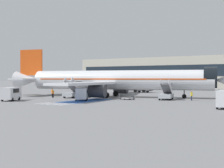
# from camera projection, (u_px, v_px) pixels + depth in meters

# --- Properties ---
(ground_plane) EXTENTS (600.00, 600.00, 0.00)m
(ground_plane) POSITION_uv_depth(u_px,v_px,m) (123.00, 97.00, 64.00)
(ground_plane) COLOR slate
(apron_leadline_yellow) EXTENTS (79.72, 17.69, 0.01)m
(apron_leadline_yellow) POSITION_uv_depth(u_px,v_px,m) (119.00, 97.00, 64.38)
(apron_leadline_yellow) COLOR gold
(apron_leadline_yellow) RESTS_ON ground_plane
(apron_stand_patch_blue) EXTENTS (4.64, 11.44, 0.01)m
(apron_stand_patch_blue) POSITION_uv_depth(u_px,v_px,m) (86.00, 101.00, 54.16)
(apron_stand_patch_blue) COLOR #2856A8
(apron_stand_patch_blue) RESTS_ON ground_plane
(apron_walkway_bar_0) EXTENTS (0.44, 3.60, 0.01)m
(apron_walkway_bar_0) POSITION_uv_depth(u_px,v_px,m) (43.00, 103.00, 49.15)
(apron_walkway_bar_0) COLOR silver
(apron_walkway_bar_0) RESTS_ON ground_plane
(apron_walkway_bar_1) EXTENTS (0.44, 3.60, 0.01)m
(apron_walkway_bar_1) POSITION_uv_depth(u_px,v_px,m) (48.00, 103.00, 48.54)
(apron_walkway_bar_1) COLOR silver
(apron_walkway_bar_1) RESTS_ON ground_plane
(apron_walkway_bar_2) EXTENTS (0.44, 3.60, 0.01)m
(apron_walkway_bar_2) POSITION_uv_depth(u_px,v_px,m) (54.00, 104.00, 47.93)
(apron_walkway_bar_2) COLOR silver
(apron_walkway_bar_2) RESTS_ON ground_plane
(apron_walkway_bar_3) EXTENTS (0.44, 3.60, 0.01)m
(apron_walkway_bar_3) POSITION_uv_depth(u_px,v_px,m) (60.00, 104.00, 47.33)
(apron_walkway_bar_3) COLOR silver
(apron_walkway_bar_3) RESTS_ON ground_plane
(apron_walkway_bar_4) EXTENTS (0.44, 3.60, 0.01)m
(apron_walkway_bar_4) POSITION_uv_depth(u_px,v_px,m) (67.00, 104.00, 46.72)
(apron_walkway_bar_4) COLOR silver
(apron_walkway_bar_4) RESTS_ON ground_plane
(airliner) EXTENTS (47.63, 36.72, 10.38)m
(airliner) POSITION_uv_depth(u_px,v_px,m) (116.00, 80.00, 64.51)
(airliner) COLOR silver
(airliner) RESTS_ON ground_plane
(boarding_stairs_forward) EXTENTS (3.18, 5.52, 3.77)m
(boarding_stairs_forward) POSITION_uv_depth(u_px,v_px,m) (166.00, 94.00, 56.85)
(boarding_stairs_forward) COLOR #ADB2BA
(boarding_stairs_forward) RESTS_ON ground_plane
(boarding_stairs_aft) EXTENTS (3.18, 5.52, 4.12)m
(boarding_stairs_aft) POSITION_uv_depth(u_px,v_px,m) (73.00, 93.00, 62.68)
(boarding_stairs_aft) COLOR #ADB2BA
(boarding_stairs_aft) RESTS_ON ground_plane
(fuel_tanker) EXTENTS (10.05, 2.77, 3.36)m
(fuel_tanker) POSITION_uv_depth(u_px,v_px,m) (135.00, 86.00, 85.95)
(fuel_tanker) COLOR #38383D
(fuel_tanker) RESTS_ON ground_plane
(service_van_2) EXTENTS (3.65, 4.98, 2.32)m
(service_van_2) POSITION_uv_depth(u_px,v_px,m) (11.00, 93.00, 54.17)
(service_van_2) COLOR silver
(service_van_2) RESTS_ON ground_plane
(service_van_3) EXTENTS (4.00, 4.84, 2.18)m
(service_van_3) POSITION_uv_depth(u_px,v_px,m) (82.00, 93.00, 54.98)
(service_van_3) COLOR silver
(service_van_3) RESTS_ON ground_plane
(baggage_cart) EXTENTS (2.80, 1.88, 0.87)m
(baggage_cart) POSITION_uv_depth(u_px,v_px,m) (127.00, 98.00, 57.22)
(baggage_cart) COLOR gray
(baggage_cart) RESTS_ON ground_plane
(ground_crew_0) EXTENTS (0.41, 0.49, 1.62)m
(ground_crew_0) POSITION_uv_depth(u_px,v_px,m) (53.00, 93.00, 62.47)
(ground_crew_0) COLOR black
(ground_crew_0) RESTS_ON ground_plane
(ground_crew_1) EXTENTS (0.48, 0.36, 1.75)m
(ground_crew_1) POSITION_uv_depth(u_px,v_px,m) (52.00, 92.00, 65.32)
(ground_crew_1) COLOR black
(ground_crew_1) RESTS_ON ground_plane
(ground_crew_2) EXTENTS (0.45, 0.48, 1.64)m
(ground_crew_2) POSITION_uv_depth(u_px,v_px,m) (192.00, 95.00, 54.87)
(ground_crew_2) COLOR #191E38
(ground_crew_2) RESTS_ON ground_plane
(terminal_building) EXTENTS (104.19, 12.10, 12.37)m
(terminal_building) POSITION_uv_depth(u_px,v_px,m) (199.00, 72.00, 122.92)
(terminal_building) COLOR #B2AD9E
(terminal_building) RESTS_ON ground_plane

